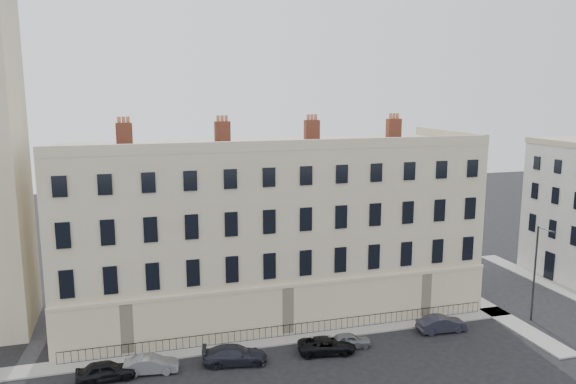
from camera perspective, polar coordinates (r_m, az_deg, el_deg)
name	(u,v)px	position (r m, az deg, el deg)	size (l,w,h in m)	color
ground	(387,357)	(44.17, 10.05, -16.17)	(160.00, 160.00, 0.00)	black
terrace	(269,228)	(50.22, -1.92, -3.63)	(36.22, 12.22, 17.00)	#BBAC8B
pavement_terrace	(242,344)	(45.45, -4.70, -15.16)	(48.00, 2.00, 0.12)	gray
pavement_east_return	(475,300)	(56.70, 18.43, -10.39)	(2.00, 24.00, 0.12)	gray
pavement_adjacent	(547,283)	(64.13, 24.86, -8.42)	(2.00, 20.00, 0.12)	gray
railings	(290,330)	(46.47, 0.16, -13.86)	(35.00, 0.04, 0.96)	black
car_a	(106,371)	(42.11, -18.00, -16.88)	(1.61, 4.00, 1.36)	black
car_b	(151,364)	(42.25, -13.74, -16.66)	(1.31, 3.76, 1.24)	slate
car_c	(235,355)	(42.48, -5.43, -16.15)	(1.91, 4.69, 1.36)	#21222C
car_d	(327,345)	(43.98, 3.96, -15.27)	(2.02, 4.38, 1.22)	black
car_e	(349,340)	(44.95, 6.22, -14.76)	(1.36, 3.39, 1.15)	slate
car_f	(442,324)	(48.96, 15.35, -12.80)	(1.43, 4.09, 1.35)	#23232E
streetlamp	(536,269)	(52.46, 23.89, -7.17)	(0.38, 1.80, 8.34)	#292A2E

